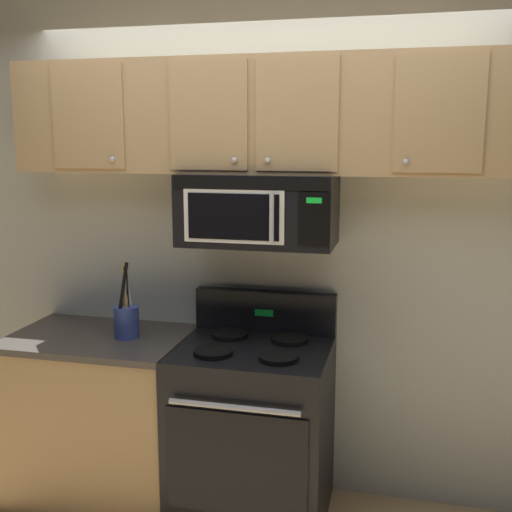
{
  "coord_description": "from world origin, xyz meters",
  "views": [
    {
      "loc": [
        0.71,
        -2.45,
        1.91
      ],
      "look_at": [
        0.0,
        0.49,
        1.35
      ],
      "focal_mm": 43.84,
      "sensor_mm": 36.0,
      "label": 1
    }
  ],
  "objects_px": {
    "salt_shaker": "(127,315)",
    "utensil_crock_blue": "(126,318)",
    "stove_range": "(253,429)",
    "over_range_microwave": "(258,209)"
  },
  "relations": [
    {
      "from": "utensil_crock_blue",
      "to": "salt_shaker",
      "type": "xyz_separation_m",
      "value": [
        -0.09,
        0.2,
        -0.05
      ]
    },
    {
      "from": "over_range_microwave",
      "to": "utensil_crock_blue",
      "type": "xyz_separation_m",
      "value": [
        -0.68,
        -0.11,
        -0.57
      ]
    },
    {
      "from": "utensil_crock_blue",
      "to": "over_range_microwave",
      "type": "bearing_deg",
      "value": 9.36
    },
    {
      "from": "utensil_crock_blue",
      "to": "salt_shaker",
      "type": "relative_size",
      "value": 3.36
    },
    {
      "from": "stove_range",
      "to": "utensil_crock_blue",
      "type": "relative_size",
      "value": 2.77
    },
    {
      "from": "over_range_microwave",
      "to": "salt_shaker",
      "type": "distance_m",
      "value": 0.99
    },
    {
      "from": "stove_range",
      "to": "salt_shaker",
      "type": "distance_m",
      "value": 0.94
    },
    {
      "from": "salt_shaker",
      "to": "utensil_crock_blue",
      "type": "bearing_deg",
      "value": -65.07
    },
    {
      "from": "stove_range",
      "to": "utensil_crock_blue",
      "type": "height_order",
      "value": "utensil_crock_blue"
    },
    {
      "from": "stove_range",
      "to": "over_range_microwave",
      "type": "height_order",
      "value": "over_range_microwave"
    }
  ]
}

